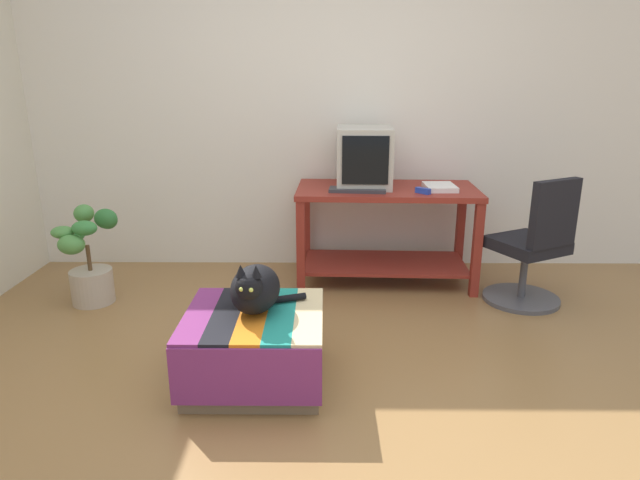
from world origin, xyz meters
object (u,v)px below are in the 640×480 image
(book, at_px, (440,187))
(keyboard, at_px, (357,190))
(cat, at_px, (255,289))
(ottoman_with_blanket, at_px, (255,347))
(stapler, at_px, (423,191))
(tv_monitor, at_px, (364,158))
(desk, at_px, (386,218))
(office_chair, at_px, (533,250))
(potted_plant, at_px, (89,262))

(book, bearing_deg, keyboard, -174.07)
(book, relative_size, cat, 0.69)
(ottoman_with_blanket, bearing_deg, stapler, 49.99)
(stapler, bearing_deg, ottoman_with_blanket, -174.94)
(tv_monitor, bearing_deg, desk, -16.24)
(desk, distance_m, cat, 1.63)
(keyboard, xyz_separation_m, stapler, (0.45, -0.06, 0.01))
(ottoman_with_blanket, relative_size, stapler, 6.30)
(ottoman_with_blanket, bearing_deg, desk, 60.57)
(desk, distance_m, keyboard, 0.36)
(tv_monitor, relative_size, book, 1.72)
(desk, relative_size, tv_monitor, 2.83)
(tv_monitor, bearing_deg, stapler, -31.12)
(cat, distance_m, stapler, 1.61)
(desk, height_order, office_chair, office_chair)
(cat, distance_m, potted_plant, 1.60)
(keyboard, relative_size, ottoman_with_blanket, 0.58)
(cat, height_order, stapler, stapler)
(ottoman_with_blanket, distance_m, potted_plant, 1.60)
(book, xyz_separation_m, ottoman_with_blanket, (-1.19, -1.38, -0.55))
(potted_plant, relative_size, office_chair, 0.75)
(desk, relative_size, cat, 3.40)
(ottoman_with_blanket, distance_m, office_chair, 2.04)
(book, xyz_separation_m, cat, (-1.18, -1.35, -0.24))
(desk, height_order, stapler, stapler)
(book, height_order, office_chair, office_chair)
(keyboard, height_order, stapler, stapler)
(potted_plant, xyz_separation_m, office_chair, (3.01, 0.01, 0.09))
(tv_monitor, xyz_separation_m, potted_plant, (-1.90, -0.51, -0.64))
(tv_monitor, bearing_deg, book, -10.29)
(tv_monitor, xyz_separation_m, book, (0.54, -0.12, -0.19))
(book, relative_size, office_chair, 0.31)
(desk, height_order, book, book)
(keyboard, relative_size, book, 1.46)
(tv_monitor, xyz_separation_m, keyboard, (-0.06, -0.20, -0.20))
(cat, bearing_deg, ottoman_with_blanket, -102.44)
(book, bearing_deg, stapler, -137.59)
(desk, height_order, keyboard, keyboard)
(cat, bearing_deg, keyboard, 70.64)
(stapler, bearing_deg, cat, -175.33)
(cat, relative_size, potted_plant, 0.59)
(keyboard, xyz_separation_m, cat, (-0.58, -1.28, -0.24))
(ottoman_with_blanket, bearing_deg, cat, 72.46)
(book, bearing_deg, ottoman_with_blanket, -132.09)
(keyboard, height_order, potted_plant, keyboard)
(keyboard, relative_size, cat, 1.02)
(potted_plant, distance_m, stapler, 2.35)
(tv_monitor, distance_m, cat, 1.66)
(desk, xyz_separation_m, cat, (-0.81, -1.42, 0.00))
(book, height_order, stapler, stapler)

